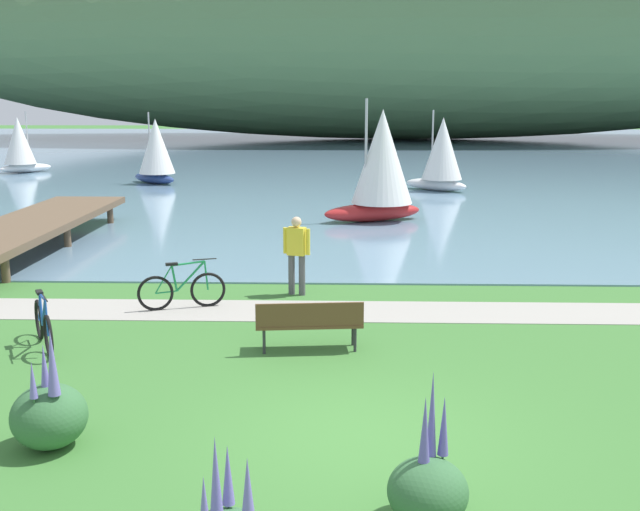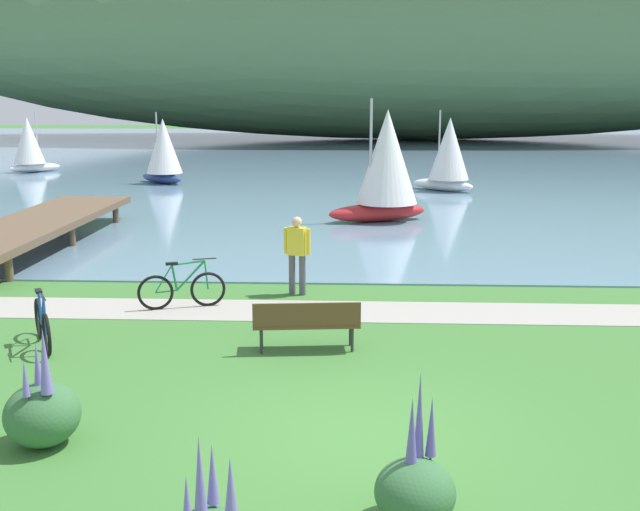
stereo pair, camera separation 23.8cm
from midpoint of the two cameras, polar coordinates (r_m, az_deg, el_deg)
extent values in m
plane|color=#3D7533|center=(9.83, 2.57, -13.46)|extent=(200.00, 200.00, 0.00)
cube|color=#6B8EA8|center=(56.78, 1.84, 7.81)|extent=(180.00, 80.00, 0.04)
ellipsoid|color=#567A4C|center=(75.23, 6.65, 16.49)|extent=(101.27, 28.00, 20.19)
cube|color=#A39E93|center=(15.05, 2.25, -4.26)|extent=(60.00, 1.50, 0.01)
cube|color=brown|center=(12.74, -1.37, -5.23)|extent=(1.84, 0.65, 0.05)
cube|color=brown|center=(12.47, -1.33, -4.52)|extent=(1.80, 0.22, 0.40)
cylinder|color=#2D2D33|center=(12.96, -4.80, -6.01)|extent=(0.05, 0.05, 0.45)
cylinder|color=#2D2D33|center=(13.02, 1.99, -5.88)|extent=(0.05, 0.05, 0.45)
cylinder|color=#2D2D33|center=(12.64, -4.82, -6.48)|extent=(0.05, 0.05, 0.45)
cylinder|color=#2D2D33|center=(12.70, 2.14, -6.35)|extent=(0.05, 0.05, 0.45)
torus|color=black|center=(15.47, -8.94, -2.59)|extent=(0.70, 0.28, 0.72)
torus|color=black|center=(15.39, -12.83, -2.83)|extent=(0.70, 0.28, 0.72)
cylinder|color=#1E8C4C|center=(15.36, -10.23, -1.55)|extent=(0.59, 0.23, 0.61)
cylinder|color=#1E8C4C|center=(15.30, -10.42, -0.59)|extent=(0.64, 0.24, 0.09)
cylinder|color=#1E8C4C|center=(15.34, -11.44, -1.71)|extent=(0.13, 0.08, 0.54)
cylinder|color=#1E8C4C|center=(15.40, -12.04, -2.74)|extent=(0.42, 0.16, 0.05)
cylinder|color=#1E8C4C|center=(15.33, -12.23, -1.80)|extent=(0.36, 0.14, 0.56)
cylinder|color=#1E8C4C|center=(15.40, -9.07, -1.51)|extent=(0.09, 0.06, 0.60)
cube|color=black|center=(15.27, -11.64, -0.65)|extent=(0.26, 0.17, 0.05)
cylinder|color=black|center=(15.32, -9.21, -0.28)|extent=(0.46, 0.17, 0.02)
torus|color=black|center=(13.23, -20.42, -5.76)|extent=(0.41, 0.66, 0.72)
torus|color=black|center=(14.23, -21.01, -4.57)|extent=(0.41, 0.66, 0.72)
cylinder|color=#1E4CB2|center=(13.46, -20.72, -4.09)|extent=(0.34, 0.55, 0.61)
cylinder|color=#1E4CB2|center=(13.43, -20.82, -2.96)|extent=(0.36, 0.59, 0.09)
cylinder|color=#1E4CB2|center=(13.78, -20.89, -3.85)|extent=(0.10, 0.13, 0.54)
cylinder|color=#1E4CB2|center=(14.02, -20.90, -4.75)|extent=(0.24, 0.39, 0.05)
cylinder|color=#1E4CB2|center=(13.99, -21.00, -3.67)|extent=(0.21, 0.33, 0.56)
cylinder|color=#1E4CB2|center=(13.17, -20.53, -4.48)|extent=(0.07, 0.09, 0.60)
cube|color=black|center=(13.75, -21.01, -2.62)|extent=(0.21, 0.26, 0.05)
cylinder|color=black|center=(13.10, -20.66, -3.03)|extent=(0.26, 0.43, 0.02)
cylinder|color=#4C4C51|center=(16.26, -2.59, -1.44)|extent=(0.14, 0.14, 0.88)
cylinder|color=#4C4C51|center=(16.18, -1.80, -1.51)|extent=(0.14, 0.14, 0.88)
cube|color=yellow|center=(16.06, -2.22, 1.09)|extent=(0.43, 0.32, 0.60)
sphere|color=beige|center=(15.99, -2.23, 2.57)|extent=(0.22, 0.22, 0.22)
cylinder|color=yellow|center=(16.16, -3.08, 1.15)|extent=(0.09, 0.09, 0.56)
cylinder|color=yellow|center=(15.97, -1.35, 1.04)|extent=(0.09, 0.09, 0.56)
ellipsoid|color=#386B3D|center=(9.98, -20.53, -11.36)|extent=(0.92, 0.92, 0.80)
cylinder|color=#386B3D|center=(9.63, -21.54, -10.37)|extent=(0.02, 0.02, 0.12)
cone|color=#7A6BC6|center=(9.53, -21.68, -8.77)|extent=(0.10, 0.10, 0.45)
cylinder|color=#386B3D|center=(9.87, -20.72, -9.77)|extent=(0.02, 0.02, 0.12)
cone|color=#7A6BC6|center=(9.75, -20.87, -7.89)|extent=(0.11, 0.11, 0.57)
cylinder|color=#386B3D|center=(9.64, -20.16, -10.24)|extent=(0.02, 0.02, 0.12)
cone|color=#7A6BC6|center=(9.48, -20.37, -7.60)|extent=(0.15, 0.15, 0.82)
ellipsoid|color=#386B3D|center=(7.97, 7.29, -17.35)|extent=(0.82, 0.82, 0.67)
cylinder|color=#386B3D|center=(7.83, 6.98, -15.70)|extent=(0.02, 0.02, 0.12)
cone|color=#6B5BB7|center=(7.65, 7.06, -12.99)|extent=(0.12, 0.12, 0.70)
cylinder|color=#386B3D|center=(8.00, 8.42, -15.11)|extent=(0.02, 0.02, 0.12)
cone|color=#6B5BB7|center=(7.84, 8.51, -12.66)|extent=(0.11, 0.11, 0.63)
cylinder|color=#386B3D|center=(7.97, 7.51, -15.19)|extent=(0.02, 0.02, 0.12)
cone|color=#6B5BB7|center=(7.75, 7.62, -11.82)|extent=(0.11, 0.11, 0.91)
cylinder|color=#386B3D|center=(7.28, -7.92, -18.58)|extent=(0.02, 0.02, 0.12)
cone|color=#7A6BC6|center=(7.10, -8.01, -16.16)|extent=(0.12, 0.12, 0.58)
cone|color=#7A6BC6|center=(6.74, -9.84, -18.14)|extent=(0.11, 0.11, 0.52)
cone|color=#7A6BC6|center=(6.95, -8.94, -16.15)|extent=(0.12, 0.12, 0.73)
cone|color=#7A6BC6|center=(6.73, -6.56, -17.46)|extent=(0.14, 0.14, 0.65)
ellipsoid|color=#B22323|center=(25.60, 3.75, 3.30)|extent=(3.61, 2.18, 0.61)
cylinder|color=#B2B2B2|center=(25.27, 3.24, 7.88)|extent=(0.09, 0.09, 3.49)
cone|color=white|center=(25.52, 4.49, 7.51)|extent=(2.68, 2.68, 3.14)
ellipsoid|color=navy|center=(37.54, -12.67, 5.75)|extent=(2.76, 2.47, 0.51)
cylinder|color=#B2B2B2|center=(37.58, -12.99, 8.35)|extent=(0.07, 0.07, 2.90)
cone|color=white|center=(37.19, -12.52, 8.12)|extent=(2.43, 2.43, 2.61)
ellipsoid|color=white|center=(45.00, -21.59, 6.20)|extent=(2.62, 2.53, 0.50)
cylinder|color=#B2B2B2|center=(44.96, -21.48, 8.34)|extent=(0.07, 0.07, 2.84)
cone|color=white|center=(44.80, -22.06, 8.10)|extent=(2.38, 2.38, 2.56)
ellipsoid|color=white|center=(34.28, 8.59, 5.35)|extent=(2.94, 2.49, 0.53)
cylinder|color=#B2B2B2|center=(34.24, 8.33, 8.35)|extent=(0.08, 0.08, 3.03)
cone|color=white|center=(34.00, 9.09, 8.04)|extent=(2.52, 2.52, 2.73)
cube|color=brown|center=(22.71, -21.26, 2.29)|extent=(2.40, 10.00, 0.20)
cylinder|color=brown|center=(18.81, -23.12, -1.00)|extent=(0.20, 0.20, 0.60)
cylinder|color=brown|center=(23.16, -23.38, 1.29)|extent=(0.20, 0.20, 0.60)
cylinder|color=brown|center=(22.42, -18.92, 1.30)|extent=(0.20, 0.20, 0.60)
cylinder|color=brown|center=(26.79, -19.82, 2.90)|extent=(0.20, 0.20, 0.60)
cylinder|color=brown|center=(26.15, -15.90, 2.95)|extent=(0.20, 0.20, 0.60)
camera|label=1|loc=(0.12, -90.44, -0.09)|focal=42.13mm
camera|label=2|loc=(0.12, 89.56, 0.09)|focal=42.13mm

